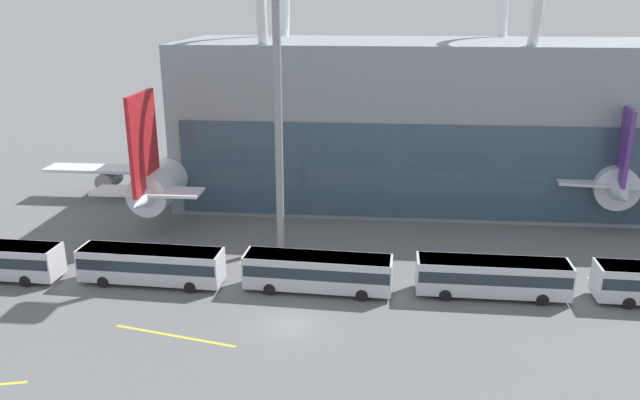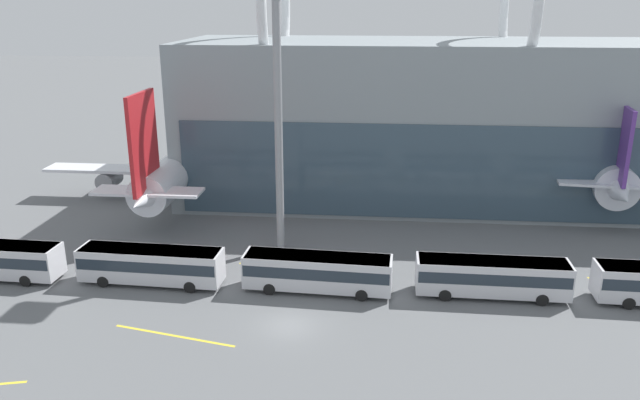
% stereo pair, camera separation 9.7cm
% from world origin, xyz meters
% --- Properties ---
extents(ground_plane, '(440.00, 440.00, 0.00)m').
position_xyz_m(ground_plane, '(0.00, 0.00, 0.00)').
color(ground_plane, slate).
extents(airliner_at_gate_near, '(34.21, 34.79, 14.72)m').
position_xyz_m(airliner_at_gate_near, '(-16.66, 29.71, 4.42)').
color(airliner_at_gate_near, silver).
rests_on(airliner_at_gate_near, ground_plane).
extents(airliner_at_gate_far, '(40.50, 42.53, 13.06)m').
position_xyz_m(airliner_at_gate_far, '(32.86, 38.62, 4.64)').
color(airliner_at_gate_far, silver).
rests_on(airliner_at_gate_far, ground_plane).
extents(shuttle_bus_1, '(12.39, 3.34, 3.14)m').
position_xyz_m(shuttle_bus_1, '(-12.74, 6.18, 1.85)').
color(shuttle_bus_1, silver).
rests_on(shuttle_bus_1, ground_plane).
extents(shuttle_bus_2, '(12.41, 3.47, 3.14)m').
position_xyz_m(shuttle_bus_2, '(1.52, 6.02, 1.85)').
color(shuttle_bus_2, silver).
rests_on(shuttle_bus_2, ground_plane).
extents(shuttle_bus_3, '(12.32, 3.02, 3.14)m').
position_xyz_m(shuttle_bus_3, '(15.78, 6.35, 1.85)').
color(shuttle_bus_3, silver).
rests_on(shuttle_bus_3, ground_plane).
extents(floodlight_mast, '(3.09, 3.09, 25.60)m').
position_xyz_m(floodlight_mast, '(-2.93, 14.98, 16.89)').
color(floodlight_mast, gray).
rests_on(floodlight_mast, ground_plane).
extents(lane_stripe_1, '(7.04, 0.73, 0.01)m').
position_xyz_m(lane_stripe_1, '(28.36, 10.91, 0.00)').
color(lane_stripe_1, yellow).
rests_on(lane_stripe_1, ground_plane).
extents(lane_stripe_2, '(9.54, 2.37, 0.01)m').
position_xyz_m(lane_stripe_2, '(-8.16, -2.23, 0.00)').
color(lane_stripe_2, yellow).
rests_on(lane_stripe_2, ground_plane).
extents(lane_stripe_3, '(11.13, 4.66, 0.01)m').
position_xyz_m(lane_stripe_3, '(-0.68, 8.82, 0.00)').
color(lane_stripe_3, yellow).
rests_on(lane_stripe_3, ground_plane).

